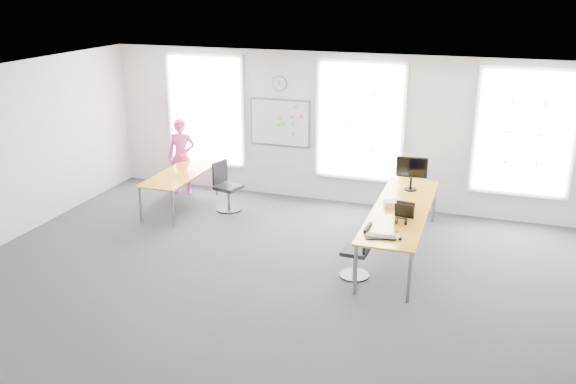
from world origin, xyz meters
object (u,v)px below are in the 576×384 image
(desk_left, at_px, (180,176))
(chair_left, at_px, (226,189))
(desk_right, at_px, (401,211))
(keyboard, at_px, (381,237))
(person, at_px, (182,157))
(headphones, at_px, (401,221))
(monitor, at_px, (412,170))
(chair_right, at_px, (358,254))

(desk_left, height_order, chair_left, chair_left)
(desk_right, xyz_separation_m, keyboard, (-0.09, -1.31, 0.06))
(chair_left, xyz_separation_m, person, (-1.28, 0.61, 0.37))
(headphones, bearing_deg, chair_left, 153.71)
(desk_right, xyz_separation_m, headphones, (0.10, -0.70, 0.10))
(person, bearing_deg, monitor, -21.50)
(chair_right, relative_size, headphones, 4.56)
(chair_right, height_order, person, person)
(chair_left, height_order, keyboard, chair_left)
(chair_right, relative_size, keyboard, 1.94)
(person, relative_size, monitor, 2.65)
(desk_right, height_order, chair_left, chair_left)
(chair_left, relative_size, headphones, 5.16)
(chair_left, bearing_deg, keyboard, -109.33)
(desk_right, xyz_separation_m, person, (-4.83, 1.59, 0.05))
(keyboard, height_order, headphones, headphones)
(desk_right, relative_size, chair_left, 3.41)
(keyboard, height_order, monitor, monitor)
(person, distance_m, keyboard, 5.55)
(desk_left, distance_m, chair_right, 4.37)
(chair_right, xyz_separation_m, headphones, (0.56, 0.34, 0.48))
(desk_left, xyz_separation_m, chair_right, (3.98, -1.80, -0.29))
(desk_right, distance_m, chair_right, 1.20)
(desk_right, relative_size, desk_left, 1.67)
(person, bearing_deg, keyboard, -45.38)
(desk_left, xyz_separation_m, chair_left, (0.89, 0.21, -0.24))
(keyboard, distance_m, headphones, 0.64)
(chair_left, distance_m, monitor, 3.64)
(chair_right, xyz_separation_m, person, (-4.37, 2.63, 0.42))
(desk_right, height_order, person, person)
(desk_right, height_order, chair_right, chair_right)
(desk_left, distance_m, person, 0.92)
(person, xyz_separation_m, headphones, (4.92, -2.29, 0.06))
(desk_left, distance_m, keyboard, 4.82)
(desk_right, xyz_separation_m, chair_left, (-3.55, 0.98, -0.33))
(chair_right, height_order, headphones, headphones)
(chair_left, xyz_separation_m, monitor, (3.56, -0.03, 0.74))
(desk_left, relative_size, chair_right, 2.31)
(keyboard, bearing_deg, monitor, 72.09)
(chair_left, height_order, person, person)
(headphones, bearing_deg, monitor, 91.40)
(desk_right, bearing_deg, keyboard, -93.93)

